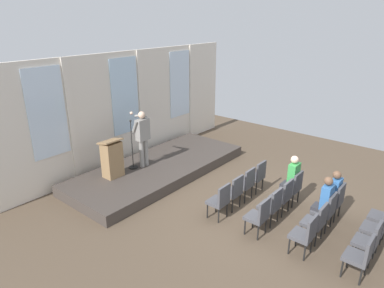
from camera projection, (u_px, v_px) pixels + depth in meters
name	position (u px, v px, depth m)	size (l,w,h in m)	color
ground_plane	(260.00, 212.00, 8.85)	(13.43, 13.43, 0.00)	brown
rear_partition	(125.00, 108.00, 11.28)	(10.02, 0.14, 3.71)	silver
stage_platform	(159.00, 168.00, 10.97)	(5.96, 2.42, 0.33)	#3F3833
speaker	(142.00, 135.00, 10.42)	(0.52, 0.69, 1.76)	gray
mic_stand	(133.00, 158.00, 10.52)	(0.28, 0.28, 1.56)	black
lectern	(112.00, 159.00, 9.88)	(0.60, 0.48, 1.16)	#93724C
chair_r0_c0	(220.00, 199.00, 8.38)	(0.46, 0.44, 0.94)	black
chair_r0_c1	(234.00, 190.00, 8.82)	(0.46, 0.44, 0.94)	black
chair_r0_c2	(246.00, 182.00, 9.25)	(0.46, 0.44, 0.94)	black
chair_r0_c3	(257.00, 175.00, 9.69)	(0.46, 0.44, 0.94)	black
chair_r1_c0	(259.00, 215.00, 7.74)	(0.46, 0.44, 0.94)	black
chair_r1_c1	(272.00, 204.00, 8.17)	(0.46, 0.44, 0.94)	black
chair_r1_c2	(283.00, 195.00, 8.61)	(0.46, 0.44, 0.94)	black
chair_r1_c3	(293.00, 186.00, 9.04)	(0.46, 0.44, 0.94)	black
audience_r1_c3	(292.00, 177.00, 9.01)	(0.36, 0.39, 1.38)	#2D2D33
chair_r2_c0	(306.00, 233.00, 7.09)	(0.46, 0.44, 0.94)	black
chair_r2_c1	(317.00, 220.00, 7.53)	(0.46, 0.44, 0.94)	black
chair_r2_c2	(326.00, 209.00, 7.96)	(0.46, 0.44, 0.94)	black
audience_r2_c2	(324.00, 200.00, 7.94)	(0.36, 0.39, 1.35)	#2D2D33
chair_r2_c3	(335.00, 199.00, 8.40)	(0.46, 0.44, 0.94)	black
audience_r2_c3	(333.00, 192.00, 8.39)	(0.36, 0.39, 1.28)	#2D2D33
chair_r3_c0	(361.00, 255.00, 6.45)	(0.46, 0.44, 0.94)	black
chair_r3_c1	(370.00, 240.00, 6.88)	(0.46, 0.44, 0.94)	black
chair_r3_c2	(377.00, 226.00, 7.32)	(0.46, 0.44, 0.94)	black
chair_r3_c3	(384.00, 214.00, 7.75)	(0.46, 0.44, 0.94)	black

